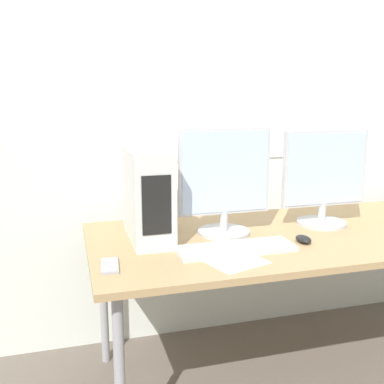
% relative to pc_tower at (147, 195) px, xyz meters
% --- Properties ---
extents(wall_back, '(8.00, 0.07, 2.70)m').
position_rel_pc_tower_xyz_m(wall_back, '(0.79, 0.45, 0.43)').
color(wall_back, silver).
rests_on(wall_back, ground_plane).
extents(desk, '(2.13, 0.85, 0.72)m').
position_rel_pc_tower_xyz_m(desk, '(0.79, -0.10, -0.24)').
color(desk, tan).
rests_on(desk, ground_plane).
extents(pc_tower, '(0.17, 0.41, 0.40)m').
position_rel_pc_tower_xyz_m(pc_tower, '(0.00, 0.00, 0.00)').
color(pc_tower, silver).
rests_on(pc_tower, desk).
extents(monitor_main, '(0.42, 0.24, 0.48)m').
position_rel_pc_tower_xyz_m(monitor_main, '(0.35, -0.03, 0.04)').
color(monitor_main, '#B7B7BC').
rests_on(monitor_main, desk).
extents(monitor_right_near, '(0.44, 0.24, 0.46)m').
position_rel_pc_tower_xyz_m(monitor_right_near, '(0.86, -0.02, 0.03)').
color(monitor_right_near, '#B7B7BC').
rests_on(monitor_right_near, desk).
extents(keyboard, '(0.49, 0.16, 0.02)m').
position_rel_pc_tower_xyz_m(keyboard, '(0.31, -0.26, -0.19)').
color(keyboard, silver).
rests_on(keyboard, desk).
extents(mouse, '(0.06, 0.09, 0.03)m').
position_rel_pc_tower_xyz_m(mouse, '(0.63, -0.24, -0.18)').
color(mouse, black).
rests_on(mouse, desk).
extents(cell_phone, '(0.08, 0.16, 0.01)m').
position_rel_pc_tower_xyz_m(cell_phone, '(-0.20, -0.30, -0.19)').
color(cell_phone, '#99999E').
rests_on(cell_phone, desk).
extents(paper_sheet_left, '(0.29, 0.35, 0.00)m').
position_rel_pc_tower_xyz_m(paper_sheet_left, '(0.25, -0.32, -0.20)').
color(paper_sheet_left, white).
rests_on(paper_sheet_left, desk).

